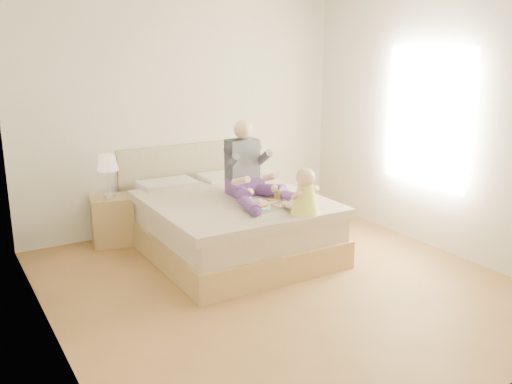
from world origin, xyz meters
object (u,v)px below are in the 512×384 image
baby (304,195)px  tray (267,203)px  bed (226,221)px  adult (250,174)px  nightstand (112,220)px

baby → tray: bearing=106.2°
bed → adult: bearing=-46.4°
nightstand → adult: (1.19, -1.00, 0.58)m
nightstand → tray: (1.15, -1.39, 0.37)m
nightstand → tray: tray is taller
bed → nightstand: (-1.00, 0.80, -0.05)m
baby → nightstand: bearing=116.6°
adult → tray: (-0.04, -0.40, -0.21)m
adult → tray: adult is taller
baby → bed: bearing=98.6°
adult → tray: 0.45m
bed → tray: (0.15, -0.60, 0.32)m
bed → tray: bed is taller
adult → bed: bearing=135.0°
adult → baby: size_ratio=2.22×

